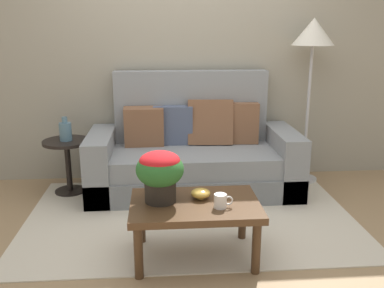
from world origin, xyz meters
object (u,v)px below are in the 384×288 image
object	(u,v)px
couch	(193,156)
snack_bowl	(201,193)
coffee_mug	(221,201)
coffee_table	(195,210)
table_vase	(65,131)
floor_lamp	(313,42)
potted_plant	(160,171)
side_table	(68,157)

from	to	relation	value
couch	snack_bowl	bearing A→B (deg)	-92.19
couch	coffee_mug	world-z (taller)	couch
coffee_table	table_vase	bearing A→B (deg)	130.88
couch	floor_lamp	bearing A→B (deg)	6.91
table_vase	couch	bearing A→B (deg)	1.15
floor_lamp	potted_plant	world-z (taller)	floor_lamp
coffee_table	snack_bowl	bearing A→B (deg)	55.37
couch	coffee_mug	size ratio (longest dim) A/B	15.53
snack_bowl	table_vase	xyz separation A→B (m)	(-1.17, 1.23, 0.17)
potted_plant	couch	bearing A→B (deg)	75.62
couch	floor_lamp	distance (m)	1.62
coffee_table	floor_lamp	distance (m)	2.23
potted_plant	coffee_mug	size ratio (longest dim) A/B	2.75
floor_lamp	coffee_mug	world-z (taller)	floor_lamp
couch	coffee_mug	distance (m)	1.43
potted_plant	side_table	bearing A→B (deg)	125.06
coffee_mug	snack_bowl	distance (m)	0.21
side_table	snack_bowl	size ratio (longest dim) A/B	3.86
potted_plant	coffee_mug	distance (m)	0.46
coffee_table	coffee_mug	world-z (taller)	coffee_mug
coffee_table	side_table	bearing A→B (deg)	130.74
coffee_mug	coffee_table	bearing A→B (deg)	148.31
coffee_table	side_table	world-z (taller)	side_table
coffee_table	potted_plant	distance (m)	0.37
coffee_table	side_table	distance (m)	1.73
snack_bowl	floor_lamp	bearing A→B (deg)	48.58
coffee_mug	table_vase	bearing A→B (deg)	132.62
coffee_table	potted_plant	size ratio (longest dim) A/B	2.49
snack_bowl	table_vase	bearing A→B (deg)	133.48
coffee_table	floor_lamp	size ratio (longest dim) A/B	0.53
side_table	floor_lamp	xyz separation A→B (m)	(2.41, 0.16, 1.07)
couch	potted_plant	world-z (taller)	couch
side_table	potted_plant	size ratio (longest dim) A/B	1.50
snack_bowl	table_vase	world-z (taller)	table_vase
side_table	potted_plant	world-z (taller)	potted_plant
side_table	table_vase	world-z (taller)	table_vase
coffee_table	coffee_mug	size ratio (longest dim) A/B	6.84
couch	floor_lamp	size ratio (longest dim) A/B	1.21
floor_lamp	potted_plant	size ratio (longest dim) A/B	4.68
coffee_mug	side_table	bearing A→B (deg)	132.49
potted_plant	table_vase	bearing A→B (deg)	125.19
couch	floor_lamp	world-z (taller)	floor_lamp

